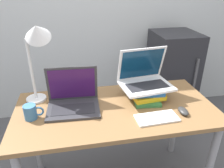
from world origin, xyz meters
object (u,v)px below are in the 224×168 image
Objects in this scene: laptop_left at (73,100)px; mouse at (183,111)px; mug at (31,112)px; desk_lamp at (37,41)px; book_stack at (145,92)px; wireless_keyboard at (157,118)px; mini_fridge at (171,78)px; laptop_on_books at (145,78)px.

mouse is (0.70, -0.21, -0.04)m from laptop_left.
laptop_left is 2.92× the size of mug.
desk_lamp reaches higher than laptop_left.
book_stack is at bearing 3.45° from laptop_left.
desk_lamp reaches higher than mouse.
mug is (-0.77, 0.15, 0.04)m from wireless_keyboard.
mini_fridge is (0.59, 1.02, -0.23)m from wireless_keyboard.
laptop_on_books is 3.74× the size of mouse.
mini_fridge is (0.58, 0.73, -0.38)m from laptop_on_books.
book_stack is at bearing -76.55° from laptop_on_books.
laptop_left reaches higher than book_stack.
mini_fridge is (1.09, 0.78, -0.28)m from laptop_left.
laptop_left is 0.35× the size of mini_fridge.
book_stack is at bearing -7.02° from desk_lamp.
mouse is 0.97m from mug.
laptop_left is at bearing -174.14° from laptop_on_books.
book_stack is 0.82m from desk_lamp.
laptop_left is at bearing 18.16° from mug.
mouse is (0.19, 0.03, 0.01)m from wireless_keyboard.
mug is (-0.26, -0.09, -0.01)m from laptop_left.
mouse is (0.18, -0.24, -0.03)m from book_stack.
wireless_keyboard is at bearing -171.79° from mouse.
laptop_on_books is 1.01m from mini_fridge.
mini_fridge reaches higher than mug.
laptop_on_books reaches higher than laptop_left.
mini_fridge is at bearing 51.55° from laptop_on_books.
mini_fridge is (0.57, 0.75, -0.28)m from book_stack.
laptop_left is 1.31× the size of wireless_keyboard.
mini_fridge reaches higher than laptop_left.
laptop_on_books is 0.65× the size of desk_lamp.
laptop_on_books is 0.77m from desk_lamp.
laptop_on_books reaches higher than book_stack.
mouse is at bearing 8.21° from wireless_keyboard.
mouse reaches higher than wireless_keyboard.
laptop_left is 1.21× the size of book_stack.
laptop_left is 3.49× the size of mouse.
book_stack is 0.29× the size of mini_fridge.
mouse is 0.10× the size of mini_fridge.
mug is at bearing 168.90° from wireless_keyboard.
wireless_keyboard is 0.27× the size of mini_fridge.
desk_lamp is at bearing -152.73° from mini_fridge.
book_stack is at bearing 87.42° from wireless_keyboard.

